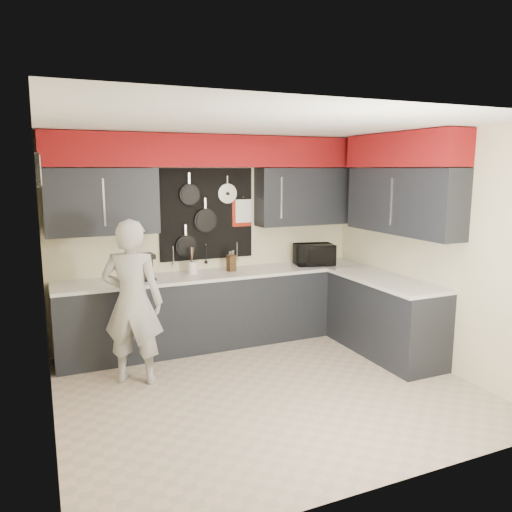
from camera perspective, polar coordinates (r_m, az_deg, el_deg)
name	(u,v)px	position (r m, az deg, el deg)	size (l,w,h in m)	color
ground	(268,389)	(5.21, 1.33, -14.92)	(4.00, 4.00, 0.00)	tan
back_wall_assembly	(214,184)	(6.22, -4.81, 8.24)	(4.00, 0.36, 2.60)	beige
right_wall_assembly	(406,191)	(5.97, 16.77, 7.14)	(0.36, 3.50, 2.60)	beige
left_wall_assembly	(44,276)	(4.38, -23.06, -2.15)	(0.05, 3.50, 2.60)	beige
base_cabinets	(265,311)	(6.21, 1.05, -6.27)	(3.95, 2.20, 0.92)	black
microwave	(314,255)	(6.70, 6.65, 0.16)	(0.51, 0.34, 0.28)	black
knife_block	(231,263)	(6.27, -2.84, -0.82)	(0.09, 0.09, 0.20)	#311C0F
utensil_crock	(193,268)	(6.16, -7.26, -1.33)	(0.12, 0.12, 0.15)	white
coffee_maker	(146,266)	(5.91, -12.44, -1.14)	(0.19, 0.22, 0.31)	black
person	(133,302)	(5.24, -13.92, -5.14)	(0.62, 0.41, 1.71)	#B4B4B1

